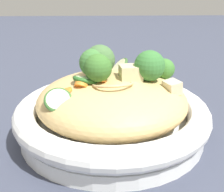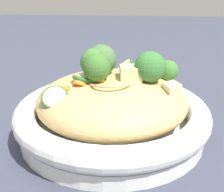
{
  "view_description": "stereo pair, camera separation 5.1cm",
  "coord_description": "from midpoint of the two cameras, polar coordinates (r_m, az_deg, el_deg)",
  "views": [
    {
      "loc": [
        -0.47,
        0.01,
        0.26
      ],
      "look_at": [
        0.0,
        0.0,
        0.07
      ],
      "focal_mm": 50.23,
      "sensor_mm": 36.0,
      "label": 1
    },
    {
      "loc": [
        -0.47,
        -0.04,
        0.26
      ],
      "look_at": [
        0.0,
        0.0,
        0.07
      ],
      "focal_mm": 50.23,
      "sensor_mm": 36.0,
      "label": 2
    }
  ],
  "objects": [
    {
      "name": "zucchini_slices",
      "position": [
        0.52,
        -4.49,
        3.16
      ],
      "size": [
        0.18,
        0.18,
        0.04
      ],
      "color": "beige",
      "rests_on": "serving_bowl"
    },
    {
      "name": "broccoli_florets",
      "position": [
        0.51,
        -1.58,
        5.63
      ],
      "size": [
        0.15,
        0.17,
        0.08
      ],
      "color": "#9AB96F",
      "rests_on": "serving_bowl"
    },
    {
      "name": "carrot_coins",
      "position": [
        0.49,
        -3.47,
        2.64
      ],
      "size": [
        0.09,
        0.15,
        0.02
      ],
      "color": "orange",
      "rests_on": "serving_bowl"
    },
    {
      "name": "noodle_heap",
      "position": [
        0.51,
        -2.83,
        -0.87
      ],
      "size": [
        0.25,
        0.25,
        0.09
      ],
      "color": "tan",
      "rests_on": "serving_bowl"
    },
    {
      "name": "chicken_chunks",
      "position": [
        0.49,
        2.28,
        3.35
      ],
      "size": [
        0.06,
        0.1,
        0.04
      ],
      "color": "beige",
      "rests_on": "serving_bowl"
    },
    {
      "name": "serving_bowl",
      "position": [
        0.53,
        -2.78,
        -4.09
      ],
      "size": [
        0.32,
        0.32,
        0.06
      ],
      "color": "white",
      "rests_on": "ground_plane"
    },
    {
      "name": "ground_plane",
      "position": [
        0.54,
        -2.72,
        -7.07
      ],
      "size": [
        3.0,
        3.0,
        0.0
      ],
      "primitive_type": "plane",
      "color": "#383D4E"
    }
  ]
}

